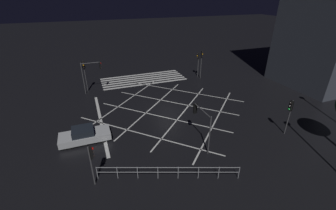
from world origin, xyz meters
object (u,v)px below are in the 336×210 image
at_px(traffic_light_median_north, 201,117).
at_px(waiting_car, 85,135).
at_px(traffic_light_se_cross, 84,70).
at_px(traffic_light_sw_cross, 202,59).
at_px(traffic_light_nw_main, 290,111).
at_px(traffic_light_sw_main, 198,60).
at_px(traffic_light_ne_main, 92,158).
at_px(traffic_light_se_main, 92,70).

height_order(traffic_light_median_north, waiting_car, traffic_light_median_north).
height_order(traffic_light_se_cross, traffic_light_sw_cross, traffic_light_sw_cross).
distance_m(traffic_light_se_cross, traffic_light_nw_main, 24.16).
bearing_deg(traffic_light_sw_main, traffic_light_sw_cross, 96.83).
height_order(traffic_light_median_north, traffic_light_ne_main, traffic_light_median_north).
bearing_deg(traffic_light_ne_main, traffic_light_median_north, 11.36).
bearing_deg(traffic_light_se_main, traffic_light_se_cross, 148.69).
distance_m(traffic_light_ne_main, traffic_light_se_cross, 17.45).
bearing_deg(traffic_light_se_cross, traffic_light_sw_cross, 87.69).
bearing_deg(traffic_light_se_main, traffic_light_median_north, -62.79).
bearing_deg(waiting_car, traffic_light_sw_cross, 32.26).
bearing_deg(traffic_light_nw_main, traffic_light_sw_main, -89.21).
bearing_deg(traffic_light_sw_main, traffic_light_ne_main, 46.12).
bearing_deg(traffic_light_sw_cross, traffic_light_median_north, -28.48).
height_order(traffic_light_median_north, traffic_light_se_cross, traffic_light_se_cross).
distance_m(traffic_light_nw_main, traffic_light_se_main, 23.05).
relative_size(traffic_light_nw_main, traffic_light_sw_main, 0.90).
distance_m(traffic_light_nw_main, waiting_car, 18.65).
bearing_deg(traffic_light_ne_main, traffic_light_se_main, 85.58).
relative_size(traffic_light_sw_cross, traffic_light_se_main, 1.03).
distance_m(traffic_light_ne_main, traffic_light_sw_main, 24.56).
height_order(traffic_light_sw_cross, traffic_light_sw_main, traffic_light_sw_cross).
xyz_separation_m(traffic_light_ne_main, traffic_light_se_cross, (-0.32, -17.44, 0.71)).
bearing_deg(traffic_light_nw_main, traffic_light_sw_cross, -89.56).
bearing_deg(traffic_light_se_cross, traffic_light_se_main, 58.69).
bearing_deg(waiting_car, traffic_light_median_north, -21.92).
xyz_separation_m(traffic_light_sw_cross, traffic_light_se_main, (15.83, -0.08, -0.00)).
distance_m(traffic_light_median_north, traffic_light_se_cross, 17.89).
bearing_deg(traffic_light_se_cross, traffic_light_sw_main, 90.90).
xyz_separation_m(traffic_light_se_cross, traffic_light_sw_cross, (-16.81, 0.68, 0.08)).
xyz_separation_m(traffic_light_median_north, traffic_light_se_main, (7.73, -15.03, 0.49)).
bearing_deg(traffic_light_sw_cross, traffic_light_ne_main, -45.63).
distance_m(traffic_light_ne_main, traffic_light_se_main, 16.91).
bearing_deg(traffic_light_median_north, waiting_car, 68.08).
height_order(traffic_light_sw_main, waiting_car, traffic_light_sw_main).
height_order(traffic_light_nw_main, traffic_light_sw_cross, traffic_light_sw_cross).
bearing_deg(traffic_light_sw_cross, traffic_light_se_main, -90.30).
bearing_deg(waiting_car, traffic_light_nw_main, -17.00).
relative_size(traffic_light_ne_main, waiting_car, 0.73).
bearing_deg(traffic_light_median_north, traffic_light_sw_main, -26.71).
height_order(traffic_light_median_north, traffic_light_sw_cross, traffic_light_sw_cross).
bearing_deg(traffic_light_ne_main, traffic_light_sw_cross, 44.37).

